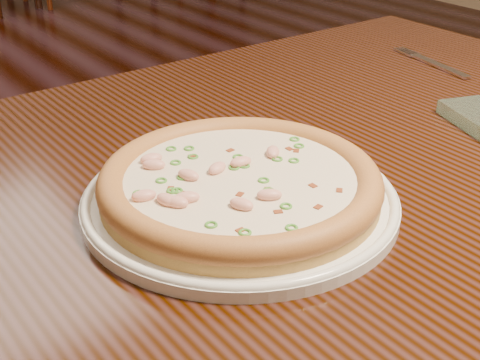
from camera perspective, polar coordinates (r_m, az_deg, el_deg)
ground at (r=1.77m, az=-12.13°, el=-11.07°), size 9.00×9.00×0.00m
hero_table at (r=0.84m, az=4.62°, el=-4.25°), size 1.20×0.80×0.75m
plate at (r=0.68m, az=0.00°, el=-1.58°), size 0.32×0.32×0.02m
pizza at (r=0.67m, az=-0.04°, el=-0.23°), size 0.29×0.29×0.03m
fork at (r=1.15m, az=16.18°, el=9.56°), size 0.05×0.18×0.00m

